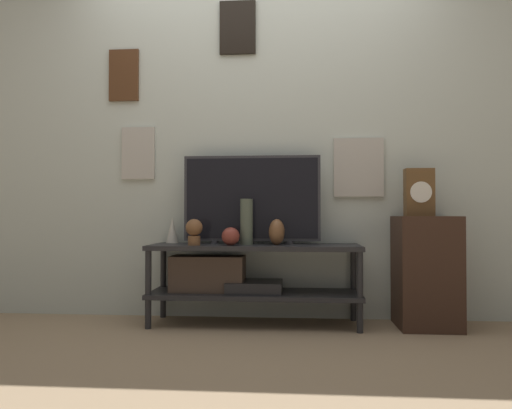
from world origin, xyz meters
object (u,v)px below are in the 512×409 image
at_px(vase_slim_bronze, 172,230).
at_px(vase_urn_stoneware, 277,232).
at_px(vase_round_glass, 231,236).
at_px(decorative_bust, 194,230).
at_px(television, 252,198).
at_px(mantel_clock, 419,192).
at_px(vase_tall_ceramic, 247,222).

distance_m(vase_slim_bronze, vase_urn_stoneware, 0.76).
bearing_deg(vase_round_glass, decorative_bust, -179.42).
relative_size(television, mantel_clock, 3.00).
height_order(vase_round_glass, vase_urn_stoneware, vase_urn_stoneware).
bearing_deg(mantel_clock, vase_urn_stoneware, -176.46).
relative_size(vase_tall_ceramic, mantel_clock, 0.97).
height_order(vase_round_glass, vase_slim_bronze, vase_slim_bronze).
relative_size(vase_slim_bronze, mantel_clock, 0.59).
bearing_deg(vase_tall_ceramic, mantel_clock, 3.17).
distance_m(television, decorative_bust, 0.46).
height_order(television, vase_slim_bronze, television).
xyz_separation_m(television, vase_slim_bronze, (-0.56, 0.07, -0.22)).
xyz_separation_m(vase_tall_ceramic, vase_slim_bronze, (-0.54, 0.19, -0.06)).
height_order(television, vase_round_glass, television).
bearing_deg(decorative_bust, vase_urn_stoneware, 8.48).
bearing_deg(television, vase_round_glass, -122.22).
bearing_deg(mantel_clock, vase_round_glass, -173.72).
bearing_deg(vase_slim_bronze, decorative_bust, -51.26).
bearing_deg(vase_round_glass, mantel_clock, 6.28).
xyz_separation_m(television, vase_tall_ceramic, (-0.02, -0.12, -0.16)).
relative_size(vase_tall_ceramic, vase_urn_stoneware, 1.78).
bearing_deg(decorative_bust, vase_round_glass, 0.58).
distance_m(vase_tall_ceramic, vase_urn_stoneware, 0.21).
bearing_deg(vase_slim_bronze, mantel_clock, -4.28).
bearing_deg(mantel_clock, television, 177.10).
height_order(vase_tall_ceramic, vase_urn_stoneware, vase_tall_ceramic).
relative_size(television, decorative_bust, 5.45).
bearing_deg(mantel_clock, vase_tall_ceramic, -176.83).
distance_m(vase_round_glass, decorative_bust, 0.24).
bearing_deg(television, mantel_clock, -2.90).
bearing_deg(vase_slim_bronze, television, -6.94).
relative_size(vase_tall_ceramic, vase_slim_bronze, 1.65).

